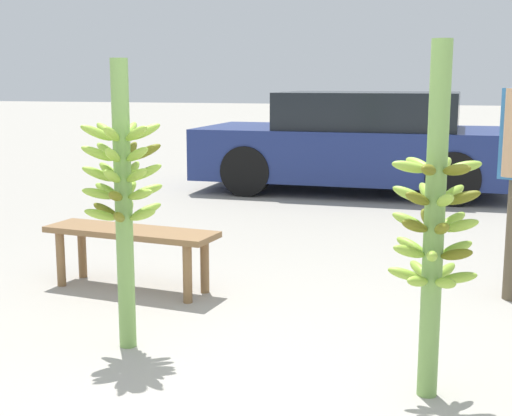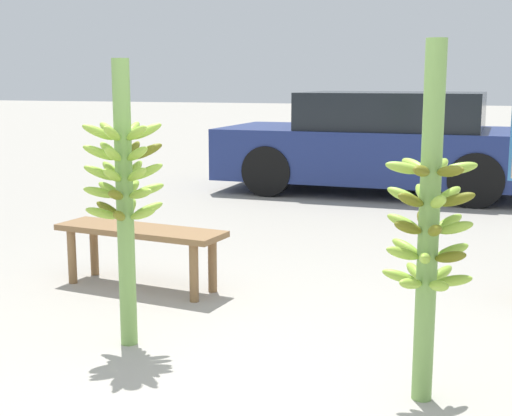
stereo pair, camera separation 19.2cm
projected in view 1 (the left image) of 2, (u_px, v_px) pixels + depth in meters
name	position (u px, v px, depth m)	size (l,w,h in m)	color
ground_plane	(249.00, 407.00, 3.14)	(80.00, 80.00, 0.00)	#9E998E
banana_stalk_left	(123.00, 190.00, 3.71)	(0.43, 0.44, 1.53)	#7AA851
banana_stalk_center	(434.00, 224.00, 3.12)	(0.40, 0.40, 1.59)	#7AA851
market_bench	(131.00, 239.00, 4.85)	(1.25, 0.48, 0.42)	olive
parked_car	(359.00, 143.00, 9.17)	(4.00, 1.85, 1.27)	navy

